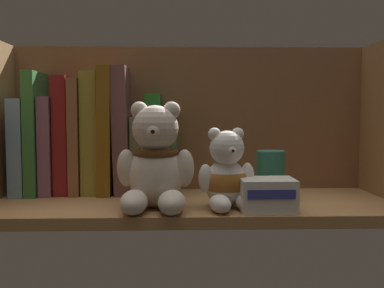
% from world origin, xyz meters
% --- Properties ---
extents(shelf_board, '(0.72, 0.25, 0.02)m').
position_xyz_m(shelf_board, '(0.00, 0.00, 0.01)').
color(shelf_board, '#9E7042').
rests_on(shelf_board, ground).
extents(shelf_back_panel, '(0.74, 0.01, 0.32)m').
position_xyz_m(shelf_back_panel, '(0.00, 0.13, 0.16)').
color(shelf_back_panel, brown).
rests_on(shelf_back_panel, ground).
extents(book_0, '(0.03, 0.15, 0.19)m').
position_xyz_m(book_0, '(-0.33, 0.10, 0.11)').
color(book_0, '#78A2C9').
rests_on(book_0, shelf_board).
extents(book_1, '(0.02, 0.15, 0.24)m').
position_xyz_m(book_1, '(-0.30, 0.10, 0.14)').
color(book_1, '#387837').
rests_on(book_1, shelf_board).
extents(book_2, '(0.02, 0.14, 0.19)m').
position_xyz_m(book_2, '(-0.28, 0.10, 0.12)').
color(book_2, '#83536A').
rests_on(book_2, shelf_board).
extents(book_3, '(0.03, 0.12, 0.23)m').
position_xyz_m(book_3, '(-0.25, 0.10, 0.14)').
color(book_3, maroon).
rests_on(book_3, shelf_board).
extents(book_4, '(0.02, 0.13, 0.23)m').
position_xyz_m(book_4, '(-0.22, 0.10, 0.13)').
color(book_4, brown).
rests_on(book_4, shelf_board).
extents(book_5, '(0.03, 0.11, 0.24)m').
position_xyz_m(book_5, '(-0.20, 0.10, 0.14)').
color(book_5, olive).
rests_on(book_5, shelf_board).
extents(book_6, '(0.03, 0.14, 0.25)m').
position_xyz_m(book_6, '(-0.17, 0.10, 0.14)').
color(book_6, brown).
rests_on(book_6, shelf_board).
extents(book_7, '(0.04, 0.13, 0.25)m').
position_xyz_m(book_7, '(-0.14, 0.10, 0.14)').
color(book_7, brown).
rests_on(book_7, shelf_board).
extents(book_8, '(0.03, 0.10, 0.15)m').
position_xyz_m(book_8, '(-0.10, 0.10, 0.10)').
color(book_8, '#857D52').
rests_on(book_8, shelf_board).
extents(book_9, '(0.03, 0.13, 0.20)m').
position_xyz_m(book_9, '(-0.07, 0.10, 0.12)').
color(book_9, '#185C17').
rests_on(book_9, shelf_board).
extents(book_10, '(0.03, 0.14, 0.17)m').
position_xyz_m(book_10, '(-0.04, 0.10, 0.10)').
color(book_10, '#386537').
rests_on(book_10, shelf_board).
extents(teddy_bear_larger, '(0.13, 0.13, 0.18)m').
position_xyz_m(teddy_bear_larger, '(-0.06, -0.06, 0.10)').
color(teddy_bear_larger, beige).
rests_on(teddy_bear_larger, shelf_board).
extents(teddy_bear_smaller, '(0.10, 0.11, 0.14)m').
position_xyz_m(teddy_bear_smaller, '(0.06, -0.06, 0.07)').
color(teddy_bear_smaller, white).
rests_on(teddy_bear_smaller, shelf_board).
extents(pillar_candle, '(0.05, 0.05, 0.09)m').
position_xyz_m(pillar_candle, '(0.15, 0.02, 0.06)').
color(pillar_candle, '#2D7A66').
rests_on(pillar_candle, shelf_board).
extents(small_product_box, '(0.09, 0.07, 0.05)m').
position_xyz_m(small_product_box, '(0.12, -0.09, 0.05)').
color(small_product_box, silver).
rests_on(small_product_box, shelf_board).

